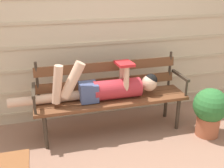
% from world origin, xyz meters
% --- Properties ---
extents(ground_plane, '(12.00, 12.00, 0.00)m').
position_xyz_m(ground_plane, '(0.00, 0.00, 0.00)').
color(ground_plane, '#936B56').
extents(house_siding, '(5.21, 0.08, 2.52)m').
position_xyz_m(house_siding, '(0.00, 0.62, 1.26)').
color(house_siding, beige).
rests_on(house_siding, ground).
extents(park_bench, '(1.78, 0.43, 0.88)m').
position_xyz_m(park_bench, '(0.00, 0.17, 0.49)').
color(park_bench, brown).
rests_on(park_bench, ground).
extents(reclining_person, '(1.70, 0.26, 0.51)m').
position_xyz_m(reclining_person, '(-0.08, 0.11, 0.58)').
color(reclining_person, '#B72D38').
extents(potted_plant, '(0.39, 0.39, 0.58)m').
position_xyz_m(potted_plant, '(1.07, -0.27, 0.33)').
color(potted_plant, '#AD5B3D').
rests_on(potted_plant, ground).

